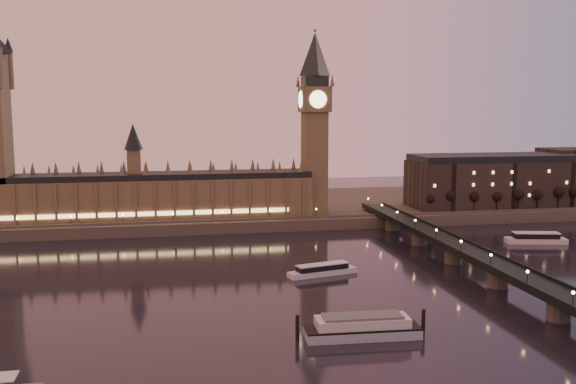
% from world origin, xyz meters
% --- Properties ---
extents(ground, '(700.00, 700.00, 0.00)m').
position_xyz_m(ground, '(0.00, 0.00, 0.00)').
color(ground, black).
rests_on(ground, ground).
extents(far_embankment, '(560.00, 130.00, 6.00)m').
position_xyz_m(far_embankment, '(30.00, 165.00, 3.00)').
color(far_embankment, '#423D35').
rests_on(far_embankment, ground).
extents(palace_of_westminster, '(180.00, 26.62, 52.00)m').
position_xyz_m(palace_of_westminster, '(-40.12, 120.99, 21.71)').
color(palace_of_westminster, brown).
rests_on(palace_of_westminster, ground).
extents(big_ben, '(17.68, 17.68, 104.00)m').
position_xyz_m(big_ben, '(53.99, 120.99, 63.95)').
color(big_ben, brown).
rests_on(big_ben, ground).
extents(westminster_bridge, '(13.20, 260.00, 15.30)m').
position_xyz_m(westminster_bridge, '(91.61, 0.00, 5.52)').
color(westminster_bridge, black).
rests_on(westminster_bridge, ground).
extents(city_block, '(155.00, 45.00, 34.00)m').
position_xyz_m(city_block, '(194.94, 130.93, 22.24)').
color(city_block, black).
rests_on(city_block, ground).
extents(bare_tree_0, '(5.84, 5.84, 11.88)m').
position_xyz_m(bare_tree_0, '(120.53, 109.00, 14.86)').
color(bare_tree_0, black).
rests_on(bare_tree_0, ground).
extents(bare_tree_1, '(5.84, 5.84, 11.88)m').
position_xyz_m(bare_tree_1, '(133.76, 109.00, 14.86)').
color(bare_tree_1, black).
rests_on(bare_tree_1, ground).
extents(bare_tree_2, '(5.84, 5.84, 11.88)m').
position_xyz_m(bare_tree_2, '(146.99, 109.00, 14.86)').
color(bare_tree_2, black).
rests_on(bare_tree_2, ground).
extents(bare_tree_3, '(5.84, 5.84, 11.88)m').
position_xyz_m(bare_tree_3, '(160.22, 109.00, 14.86)').
color(bare_tree_3, black).
rests_on(bare_tree_3, ground).
extents(bare_tree_4, '(5.84, 5.84, 11.88)m').
position_xyz_m(bare_tree_4, '(173.45, 109.00, 14.86)').
color(bare_tree_4, black).
rests_on(bare_tree_4, ground).
extents(bare_tree_5, '(5.84, 5.84, 11.88)m').
position_xyz_m(bare_tree_5, '(186.67, 109.00, 14.86)').
color(bare_tree_5, black).
rests_on(bare_tree_5, ground).
extents(bare_tree_6, '(5.84, 5.84, 11.88)m').
position_xyz_m(bare_tree_6, '(199.90, 109.00, 14.86)').
color(bare_tree_6, black).
rests_on(bare_tree_6, ground).
extents(bare_tree_7, '(5.84, 5.84, 11.88)m').
position_xyz_m(bare_tree_7, '(213.13, 109.00, 14.86)').
color(bare_tree_7, black).
rests_on(bare_tree_7, ground).
extents(cruise_boat_a, '(29.42, 12.96, 4.60)m').
position_xyz_m(cruise_boat_a, '(31.68, 10.48, 2.03)').
color(cruise_boat_a, silver).
rests_on(cruise_boat_a, ground).
extents(cruise_boat_b, '(30.19, 13.59, 5.41)m').
position_xyz_m(cruise_boat_b, '(150.00, 49.30, 2.38)').
color(cruise_boat_b, silver).
rests_on(cruise_boat_b, ground).
extents(moored_barge, '(39.21, 11.17, 7.20)m').
position_xyz_m(moored_barge, '(26.38, -59.64, 3.04)').
color(moored_barge, '#96ABC0').
rests_on(moored_barge, ground).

